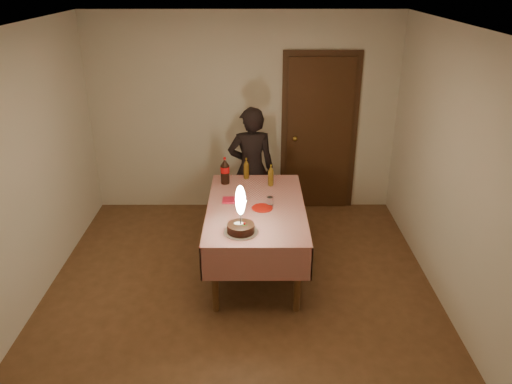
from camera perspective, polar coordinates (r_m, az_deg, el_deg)
ground at (r=5.10m, az=-1.83°, el=-12.44°), size 4.00×4.50×0.01m
room_shell at (r=4.39m, az=-1.65°, el=5.78°), size 4.04×4.54×2.62m
dining_table at (r=5.27m, az=-0.00°, el=-2.60°), size 1.02×1.72×0.77m
birthday_cake at (r=4.66m, az=-1.76°, el=-3.26°), size 0.32×0.32×0.48m
red_plate at (r=5.17m, az=0.71°, el=-1.83°), size 0.22×0.22×0.01m
red_cup at (r=5.24m, az=-1.60°, el=-0.93°), size 0.08×0.08×0.10m
clear_cup at (r=5.23m, az=1.61°, el=-1.04°), size 0.07×0.07×0.09m
napkin_stack at (r=5.34m, az=-3.04°, el=-0.93°), size 0.15×0.15×0.02m
cola_bottle at (r=5.73m, az=-3.56°, el=2.42°), size 0.10×0.10×0.32m
amber_bottle_left at (r=5.87m, az=-1.12°, el=2.65°), size 0.06×0.06×0.25m
amber_bottle_right at (r=5.68m, az=1.70°, el=1.87°), size 0.06×0.06×0.25m
photographer at (r=6.16m, az=-0.55°, el=2.69°), size 0.61×0.47×1.57m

